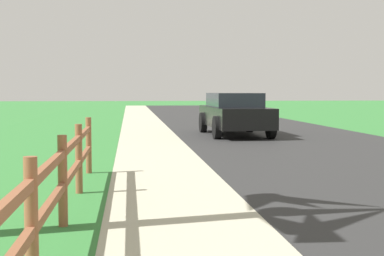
% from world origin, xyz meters
% --- Properties ---
extents(ground_plane, '(120.00, 120.00, 0.00)m').
position_xyz_m(ground_plane, '(0.00, 25.00, 0.00)').
color(ground_plane, '#327634').
extents(road_asphalt, '(7.00, 66.00, 0.01)m').
position_xyz_m(road_asphalt, '(3.50, 27.00, 0.00)').
color(road_asphalt, '#2B2B2B').
rests_on(road_asphalt, ground).
extents(curb_concrete, '(6.00, 66.00, 0.01)m').
position_xyz_m(curb_concrete, '(-3.00, 27.00, 0.00)').
color(curb_concrete, '#B2AD93').
rests_on(curb_concrete, ground).
extents(grass_verge, '(5.00, 66.00, 0.00)m').
position_xyz_m(grass_verge, '(-4.50, 27.00, 0.01)').
color(grass_verge, '#327634').
rests_on(grass_verge, ground).
extents(rail_fence, '(0.11, 11.18, 1.08)m').
position_xyz_m(rail_fence, '(-2.44, 5.59, 0.63)').
color(rail_fence, brown).
rests_on(rail_fence, ground).
extents(parked_suv_black, '(2.12, 5.03, 1.50)m').
position_xyz_m(parked_suv_black, '(2.06, 20.26, 0.79)').
color(parked_suv_black, black).
rests_on(parked_suv_black, ground).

